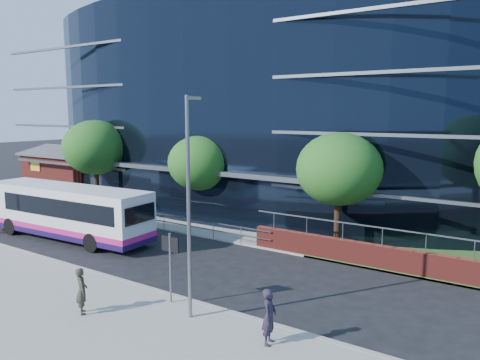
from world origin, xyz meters
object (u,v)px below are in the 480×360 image
Objects in this scene: street_sign at (170,253)px; pedestrian at (269,317)px; tree_far_c at (339,169)px; city_bus at (68,211)px; streetlight_east at (189,202)px; pedestrian_b at (82,291)px; tree_far_a at (95,148)px; tree_far_b at (200,163)px; brick_pavilion at (74,171)px.

pedestrian is (4.90, -0.71, -1.08)m from street_sign.
tree_far_c is 0.55× the size of city_bus.
streetlight_east is 5.31m from pedestrian_b.
streetlight_east reaches higher than city_bus.
tree_far_a is 20.72m from pedestrian_b.
tree_far_b reaches higher than city_bus.
brick_pavilion is 4.67× the size of pedestrian.
tree_far_a reaches higher than tree_far_b.
tree_far_a is 25.37m from pedestrian.
tree_far_a reaches higher than tree_far_c.
pedestrian is at bearing -78.01° from tree_far_c.
city_bus is 17.35m from pedestrian.
pedestrian reaches higher than pedestrian_b.
tree_far_c is 3.72× the size of pedestrian_b.
brick_pavilion is 32.19m from streetlight_east.
pedestrian_b is at bearing -37.13° from city_bus.
pedestrian_b is (-4.51, -13.22, -3.51)m from tree_far_c.
tree_far_a reaches higher than city_bus.
tree_far_c is (29.00, -4.50, 2.60)m from brick_pavilion.
tree_far_a is 1.07× the size of tree_far_c.
tree_far_c reaches higher than tree_far_b.
brick_pavilion reaches higher than pedestrian.
city_bus is (-4.32, -7.20, -2.52)m from tree_far_b.
tree_far_c reaches higher than pedestrian.
city_bus is at bearing -120.97° from tree_far_b.
pedestrian_b is (5.49, -13.72, -3.18)m from tree_far_b.
street_sign is 1.52× the size of pedestrian.
tree_far_c reaches higher than street_sign.
tree_far_a is at bearing -177.14° from tree_far_b.
brick_pavilion is 18.46m from city_bus.
tree_far_c is 16.07m from city_bus.
street_sign is 0.46× the size of tree_far_b.
brick_pavilion reaches higher than pedestrian_b.
street_sign is 0.35× the size of streetlight_east.
tree_far_b is 0.76× the size of streetlight_east.
streetlight_east is 4.34× the size of pedestrian.
brick_pavilion is 1.32× the size of tree_far_c.
pedestrian is 7.18m from pedestrian_b.
street_sign is at bearing -31.17° from tree_far_a.
tree_far_a reaches higher than street_sign.
street_sign is at bearing -29.65° from brick_pavilion.
streetlight_east reaches higher than tree_far_a.
street_sign is 20.63m from tree_far_a.
street_sign is 2.80m from streetlight_east.
tree_far_b is (10.00, 0.50, -0.65)m from tree_far_a.
streetlight_east is at bearing -52.37° from tree_far_b.
streetlight_east is (28.00, -15.67, 2.50)m from brick_pavilion.
streetlight_east is (9.00, -11.67, 0.23)m from tree_far_b.
street_sign is 0.43× the size of tree_far_c.
streetlight_east is (-1.00, -11.17, -0.10)m from tree_far_c.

